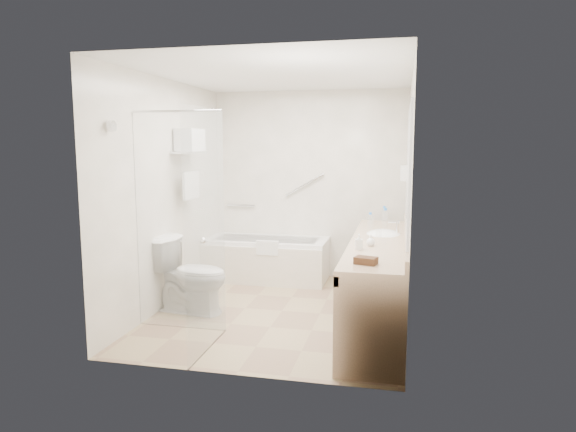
% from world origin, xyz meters
% --- Properties ---
extents(floor, '(3.20, 3.20, 0.00)m').
position_xyz_m(floor, '(0.00, 0.00, 0.00)').
color(floor, tan).
rests_on(floor, ground).
extents(ceiling, '(2.60, 3.20, 0.10)m').
position_xyz_m(ceiling, '(0.00, 0.00, 2.50)').
color(ceiling, white).
rests_on(ceiling, wall_back).
extents(wall_back, '(2.60, 0.10, 2.50)m').
position_xyz_m(wall_back, '(0.00, 1.60, 1.25)').
color(wall_back, silver).
rests_on(wall_back, ground).
extents(wall_front, '(2.60, 0.10, 2.50)m').
position_xyz_m(wall_front, '(0.00, -1.60, 1.25)').
color(wall_front, silver).
rests_on(wall_front, ground).
extents(wall_left, '(0.10, 3.20, 2.50)m').
position_xyz_m(wall_left, '(-1.30, 0.00, 1.25)').
color(wall_left, silver).
rests_on(wall_left, ground).
extents(wall_right, '(0.10, 3.20, 2.50)m').
position_xyz_m(wall_right, '(1.30, 0.00, 1.25)').
color(wall_right, silver).
rests_on(wall_right, ground).
extents(bathtub, '(1.60, 0.73, 0.59)m').
position_xyz_m(bathtub, '(-0.50, 1.24, 0.28)').
color(bathtub, white).
rests_on(bathtub, floor).
extents(grab_bar_short, '(0.40, 0.03, 0.03)m').
position_xyz_m(grab_bar_short, '(-0.95, 1.56, 0.95)').
color(grab_bar_short, silver).
rests_on(grab_bar_short, wall_back).
extents(grab_bar_long, '(0.53, 0.03, 0.33)m').
position_xyz_m(grab_bar_long, '(-0.05, 1.56, 1.25)').
color(grab_bar_long, silver).
rests_on(grab_bar_long, wall_back).
extents(shower_enclosure, '(0.96, 0.91, 2.11)m').
position_xyz_m(shower_enclosure, '(-0.63, -0.93, 1.07)').
color(shower_enclosure, silver).
rests_on(shower_enclosure, floor).
extents(towel_shelf, '(0.24, 0.55, 0.81)m').
position_xyz_m(towel_shelf, '(-1.17, 0.35, 1.75)').
color(towel_shelf, silver).
rests_on(towel_shelf, wall_left).
extents(vanity_counter, '(0.55, 2.70, 0.95)m').
position_xyz_m(vanity_counter, '(1.02, -0.15, 0.64)').
color(vanity_counter, '#CDA988').
rests_on(vanity_counter, floor).
extents(sink, '(0.40, 0.52, 0.14)m').
position_xyz_m(sink, '(1.05, 0.25, 0.82)').
color(sink, white).
rests_on(sink, vanity_counter).
extents(faucet, '(0.03, 0.03, 0.14)m').
position_xyz_m(faucet, '(1.20, 0.25, 0.93)').
color(faucet, silver).
rests_on(faucet, vanity_counter).
extents(mirror, '(0.02, 2.00, 1.20)m').
position_xyz_m(mirror, '(1.29, -0.15, 1.55)').
color(mirror, '#B1B6BE').
rests_on(mirror, wall_right).
extents(hairdryer_unit, '(0.08, 0.10, 0.18)m').
position_xyz_m(hairdryer_unit, '(1.25, 1.05, 1.45)').
color(hairdryer_unit, white).
rests_on(hairdryer_unit, wall_right).
extents(toilet, '(0.87, 0.56, 0.80)m').
position_xyz_m(toilet, '(-0.95, -0.23, 0.40)').
color(toilet, white).
rests_on(toilet, floor).
extents(amenity_basket, '(0.20, 0.16, 0.06)m').
position_xyz_m(amenity_basket, '(0.97, -1.21, 0.88)').
color(amenity_basket, '#422C17').
rests_on(amenity_basket, vanity_counter).
extents(soap_bottle_a, '(0.08, 0.15, 0.06)m').
position_xyz_m(soap_bottle_a, '(0.87, -0.65, 0.88)').
color(soap_bottle_a, white).
rests_on(soap_bottle_a, vanity_counter).
extents(soap_bottle_b, '(0.08, 0.11, 0.08)m').
position_xyz_m(soap_bottle_b, '(0.96, -0.46, 0.89)').
color(soap_bottle_b, white).
rests_on(soap_bottle_b, vanity_counter).
extents(water_bottle_left, '(0.06, 0.06, 0.19)m').
position_xyz_m(water_bottle_left, '(0.90, 0.51, 0.94)').
color(water_bottle_left, silver).
rests_on(water_bottle_left, vanity_counter).
extents(water_bottle_mid, '(0.07, 0.07, 0.22)m').
position_xyz_m(water_bottle_mid, '(1.06, 0.69, 0.95)').
color(water_bottle_mid, silver).
rests_on(water_bottle_mid, vanity_counter).
extents(water_bottle_right, '(0.06, 0.06, 0.19)m').
position_xyz_m(water_bottle_right, '(1.03, 1.10, 0.94)').
color(water_bottle_right, silver).
rests_on(water_bottle_right, vanity_counter).
extents(drinking_glass_near, '(0.08, 0.08, 0.09)m').
position_xyz_m(drinking_glass_near, '(0.88, 0.91, 0.90)').
color(drinking_glass_near, silver).
rests_on(drinking_glass_near, vanity_counter).
extents(drinking_glass_far, '(0.08, 0.08, 0.08)m').
position_xyz_m(drinking_glass_far, '(1.01, 0.01, 0.89)').
color(drinking_glass_far, silver).
rests_on(drinking_glass_far, vanity_counter).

